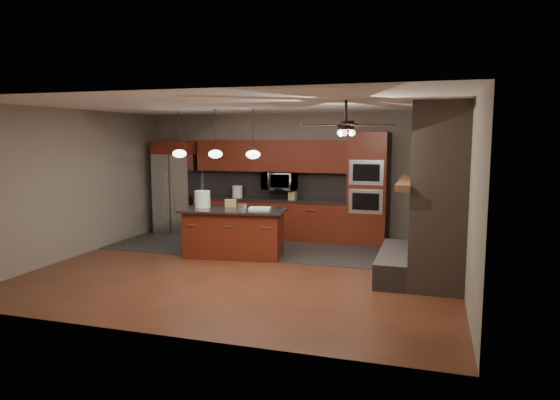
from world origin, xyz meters
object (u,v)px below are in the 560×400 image
(counter_box, at_px, (293,196))
(paint_tray, at_px, (260,208))
(kitchen_island, at_px, (234,232))
(refrigerator, at_px, (177,187))
(cardboard_box, at_px, (231,203))
(counter_bucket, at_px, (237,191))
(paint_can, at_px, (242,207))
(white_bucket, at_px, (202,199))
(oven_tower, at_px, (368,189))
(microwave, at_px, (280,181))

(counter_box, bearing_deg, paint_tray, -82.53)
(kitchen_island, height_order, paint_tray, paint_tray)
(refrigerator, bearing_deg, kitchen_island, -39.72)
(cardboard_box, relative_size, counter_bucket, 0.84)
(paint_can, xyz_separation_m, counter_box, (0.47, 1.86, 0.02))
(kitchen_island, distance_m, white_bucket, 0.90)
(oven_tower, height_order, counter_bucket, oven_tower)
(kitchen_island, bearing_deg, white_bucket, 169.70)
(microwave, xyz_separation_m, refrigerator, (-2.50, -0.13, -0.21))
(oven_tower, bearing_deg, white_bucket, -147.78)
(counter_bucket, bearing_deg, cardboard_box, -72.61)
(paint_can, distance_m, cardboard_box, 0.45)
(oven_tower, height_order, counter_box, oven_tower)
(cardboard_box, height_order, counter_bucket, counter_bucket)
(counter_box, bearing_deg, microwave, 175.72)
(kitchen_island, height_order, white_bucket, white_bucket)
(oven_tower, height_order, microwave, oven_tower)
(paint_can, bearing_deg, kitchen_island, 176.16)
(kitchen_island, xyz_separation_m, counter_box, (0.65, 1.85, 0.52))
(oven_tower, xyz_separation_m, counter_box, (-1.64, -0.04, -0.20))
(oven_tower, relative_size, kitchen_island, 1.16)
(kitchen_island, bearing_deg, paint_tray, 2.60)
(microwave, xyz_separation_m, kitchen_island, (-0.31, -1.95, -0.83))
(microwave, distance_m, paint_can, 1.99)
(white_bucket, relative_size, counter_box, 1.82)
(microwave, relative_size, cardboard_box, 3.31)
(counter_bucket, relative_size, counter_box, 1.49)
(white_bucket, height_order, counter_bucket, white_bucket)
(kitchen_island, relative_size, cardboard_box, 9.32)
(oven_tower, bearing_deg, paint_can, -137.91)
(kitchen_island, distance_m, paint_tray, 0.69)
(microwave, height_order, counter_box, microwave)
(white_bucket, xyz_separation_m, cardboard_box, (0.49, 0.24, -0.09))
(white_bucket, distance_m, counter_box, 2.24)
(microwave, distance_m, paint_tray, 1.90)
(microwave, xyz_separation_m, counter_bucket, (-1.00, -0.05, -0.27))
(paint_can, relative_size, counter_box, 0.90)
(cardboard_box, distance_m, counter_box, 1.78)
(refrigerator, bearing_deg, cardboard_box, -37.56)
(white_bucket, bearing_deg, refrigerator, 130.50)
(oven_tower, relative_size, white_bucket, 7.39)
(refrigerator, xyz_separation_m, counter_box, (2.83, 0.03, -0.10))
(kitchen_island, relative_size, paint_tray, 5.24)
(microwave, distance_m, cardboard_box, 1.78)
(paint_tray, bearing_deg, paint_can, -173.24)
(counter_box, bearing_deg, paint_can, -91.64)
(paint_can, xyz_separation_m, paint_tray, (0.31, 0.10, -0.03))
(microwave, distance_m, kitchen_island, 2.14)
(microwave, relative_size, counter_box, 4.14)
(paint_can, bearing_deg, paint_tray, 17.84)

